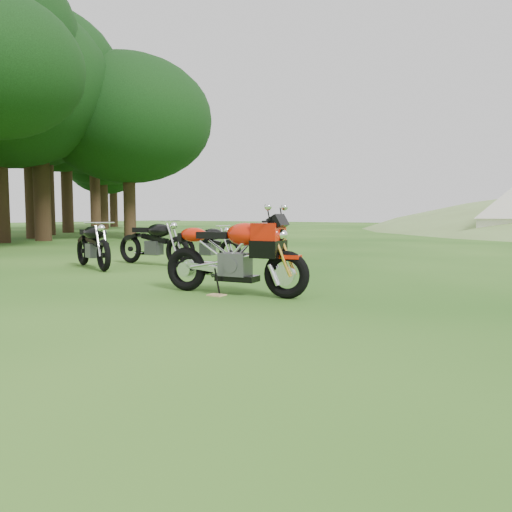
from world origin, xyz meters
The scene contains 7 objects.
ground centered at (0.00, 0.00, 0.00)m, with size 120.00×120.00×0.00m, color #174B10.
treeline centered at (-20.00, 15.00, 0.00)m, with size 28.00×32.00×14.00m, color black, non-canonical shape.
sport_motorcycle centered at (-0.61, 0.42, 0.67)m, with size 2.22×0.56×1.33m, color red, non-canonical shape.
plywood_board centered at (-0.75, 0.18, 0.01)m, with size 0.24×0.19×0.02m, color tan.
vintage_moto_a centered at (-3.74, 3.76, 0.49)m, with size 1.87×0.43×0.98m, color black, non-canonical shape.
vintage_moto_c centered at (-5.21, 1.64, 0.54)m, with size 2.06×0.48×1.08m, color black, non-canonical shape.
vintage_moto_d centered at (-4.59, 2.85, 0.56)m, with size 2.13×0.49×1.12m, color black, non-canonical shape.
Camera 1 is at (3.58, -5.53, 1.18)m, focal length 35.00 mm.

